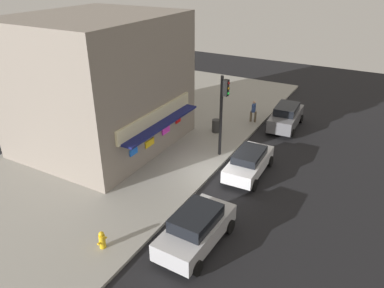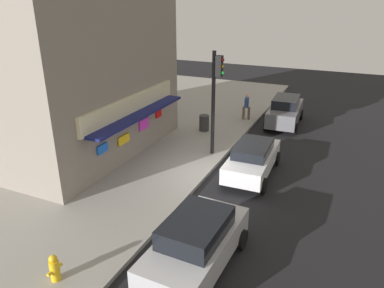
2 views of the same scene
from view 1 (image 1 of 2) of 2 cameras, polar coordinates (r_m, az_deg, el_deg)
ground_plane at (r=21.04m, az=3.31°, el=-4.86°), size 56.23×56.23×0.00m
sidewalk at (r=24.02m, az=-10.27°, el=-0.82°), size 37.49×12.57×0.16m
corner_building at (r=23.66m, az=-14.14°, el=9.19°), size 9.58×9.04×8.11m
traffic_light at (r=21.61m, az=4.82°, el=5.93°), size 0.32×0.58×5.01m
fire_hydrant at (r=16.19m, az=-13.82°, el=-14.29°), size 0.51×0.27×0.82m
trash_can at (r=25.77m, az=3.76°, el=2.83°), size 0.57×0.57×0.91m
pedestrian at (r=27.62m, az=9.56°, el=5.18°), size 0.56×0.51×1.65m
parked_car_grey at (r=27.43m, az=14.41°, el=4.16°), size 4.38×2.12×1.75m
parked_car_silver at (r=15.84m, az=0.65°, el=-12.98°), size 4.20×2.14×1.69m
parked_car_white at (r=20.99m, az=8.85°, el=-2.80°), size 4.21×2.00×1.47m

